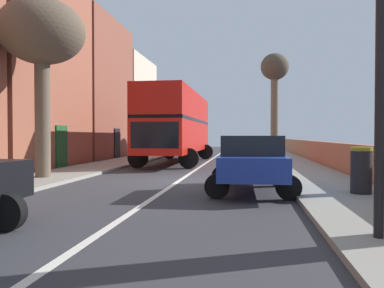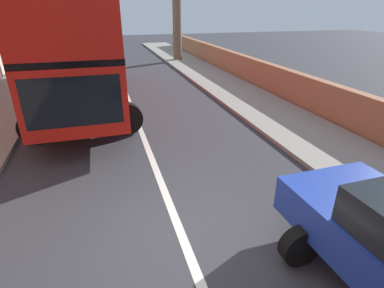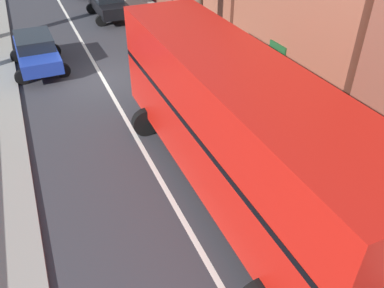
# 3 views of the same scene
# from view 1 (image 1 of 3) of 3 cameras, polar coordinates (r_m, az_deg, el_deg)

# --- Properties ---
(ground_plane) EXTENTS (84.00, 84.00, 0.00)m
(ground_plane) POSITION_cam_1_polar(r_m,az_deg,el_deg) (13.78, -1.91, -5.46)
(ground_plane) COLOR #333338
(road_centre_line) EXTENTS (0.16, 54.00, 0.01)m
(road_centre_line) POSITION_cam_1_polar(r_m,az_deg,el_deg) (13.78, -1.91, -5.45)
(road_centre_line) COLOR silver
(road_centre_line) RESTS_ON ground
(sidewalk_left) EXTENTS (2.60, 60.00, 0.12)m
(sidewalk_left) POSITION_cam_1_polar(r_m,az_deg,el_deg) (15.40, -20.23, -4.60)
(sidewalk_left) COLOR gray
(sidewalk_left) RESTS_ON ground
(sidewalk_right) EXTENTS (2.60, 60.00, 0.12)m
(sidewalk_right) POSITION_cam_1_polar(r_m,az_deg,el_deg) (13.79, 18.65, -5.27)
(sidewalk_right) COLOR gray
(sidewalk_right) RESTS_ON ground
(boundary_wall_right) EXTENTS (0.36, 54.00, 1.28)m
(boundary_wall_right) POSITION_cam_1_polar(r_m,az_deg,el_deg) (14.10, 24.88, -2.80)
(boundary_wall_right) COLOR #9E6647
(boundary_wall_right) RESTS_ON ground
(double_decker_bus) EXTENTS (3.57, 11.19, 4.06)m
(double_decker_bus) POSITION_cam_1_polar(r_m,az_deg,el_deg) (22.74, -2.22, 3.13)
(double_decker_bus) COLOR red
(double_decker_bus) RESTS_ON ground
(parked_car_blue_right_2) EXTENTS (2.48, 4.32, 1.61)m
(parked_car_blue_right_2) POSITION_cam_1_polar(r_m,az_deg,el_deg) (11.09, 8.70, -2.33)
(parked_car_blue_right_2) COLOR #1E389E
(parked_car_blue_right_2) RESTS_ON ground
(parked_car_white_left_4) EXTENTS (2.53, 4.13, 1.75)m
(parked_car_white_left_4) POSITION_cam_1_polar(r_m,az_deg,el_deg) (32.79, -0.42, 0.15)
(parked_car_white_left_4) COLOR silver
(parked_car_white_left_4) RESTS_ON ground
(street_tree_right_1) EXTENTS (2.25, 2.25, 8.12)m
(street_tree_right_1) POSITION_cam_1_polar(r_m,az_deg,el_deg) (32.24, 12.12, 9.88)
(street_tree_right_1) COLOR brown
(street_tree_right_1) RESTS_ON sidewalk_right
(street_tree_left_2) EXTENTS (3.05, 3.05, 6.39)m
(street_tree_left_2) POSITION_cam_1_polar(r_m,az_deg,el_deg) (15.31, -21.30, 14.62)
(street_tree_left_2) COLOR brown
(street_tree_left_2) RESTS_ON sidewalk_left
(litter_bin_right) EXTENTS (0.55, 0.55, 1.20)m
(litter_bin_right) POSITION_cam_1_polar(r_m,az_deg,el_deg) (10.85, 23.71, -3.55)
(litter_bin_right) COLOR black
(litter_bin_right) RESTS_ON sidewalk_right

